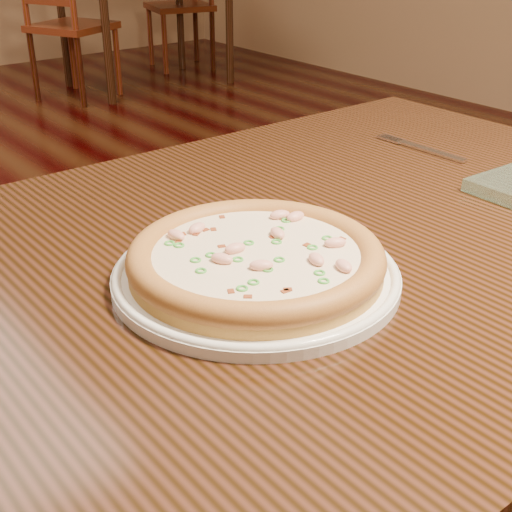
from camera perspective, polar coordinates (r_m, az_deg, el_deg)
hero_table at (r=0.91m, az=4.00°, el=-4.08°), size 1.20×0.80×0.75m
plate at (r=0.75m, az=-0.00°, el=-1.45°), size 0.30×0.30×0.02m
pizza at (r=0.74m, az=0.01°, el=-0.19°), size 0.27×0.27×0.03m
fork at (r=1.20m, az=13.24°, el=8.37°), size 0.02×0.18×0.00m
chair_c at (r=4.63m, az=-14.97°, el=17.32°), size 0.56×0.56×0.95m
chair_d at (r=5.49m, az=-5.56°, el=19.37°), size 0.51×0.51×0.95m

